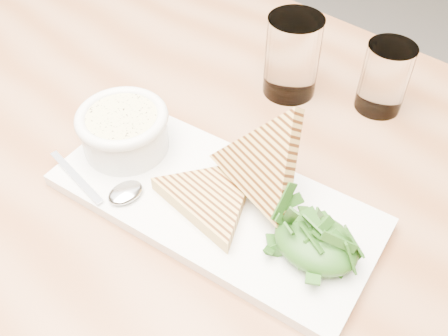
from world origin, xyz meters
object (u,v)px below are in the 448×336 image
Objects in this scene: soup_bowl at (125,134)px; glass_near at (292,57)px; table_top at (213,172)px; glass_far at (385,78)px; platter at (214,201)px.

glass_near is at bearing 68.05° from soup_bowl.
glass_near reaches higher than soup_bowl.
table_top is at bearing 29.80° from soup_bowl.
soup_bowl is at bearing -127.75° from glass_far.
glass_far is at bearing 19.18° from glass_near.
platter is at bearing -0.54° from soup_bowl.
table_top is 0.13m from soup_bowl.
table_top is 0.28m from glass_far.
glass_near reaches higher than platter.
glass_near reaches higher than table_top.
glass_near is (0.10, 0.25, 0.02)m from soup_bowl.
table_top is at bearing -90.50° from glass_near.
glass_far reaches higher than platter.
platter is (0.05, -0.06, 0.03)m from table_top.
glass_far reaches higher than soup_bowl.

